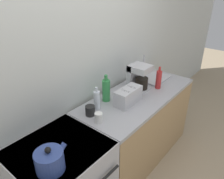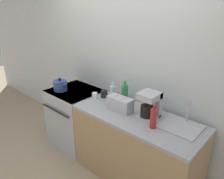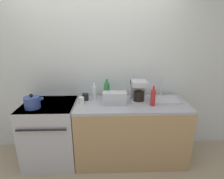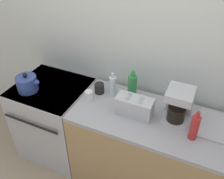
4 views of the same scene
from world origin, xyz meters
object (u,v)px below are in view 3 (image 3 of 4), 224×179
(coffee_maker, at_px, (138,90))
(bottle_red, at_px, (153,97))
(bottle_green, at_px, (107,90))
(cup_white, at_px, (82,101))
(stove, at_px, (52,132))
(cup_black, at_px, (85,97))
(kettle, at_px, (32,102))
(toaster, at_px, (114,98))
(bottle_clear, at_px, (94,93))

(coffee_maker, distance_m, bottle_red, 0.25)
(bottle_green, relative_size, cup_white, 3.06)
(stove, relative_size, bottle_red, 3.32)
(cup_black, bearing_deg, stove, -165.67)
(cup_black, bearing_deg, bottle_red, -13.57)
(kettle, bearing_deg, coffee_maker, 8.79)
(bottle_red, xyz_separation_m, bottle_green, (-0.61, 0.28, 0.01))
(bottle_green, bearing_deg, kettle, -161.43)
(bottle_red, relative_size, cup_white, 2.79)
(bottle_red, distance_m, bottle_green, 0.67)
(kettle, height_order, cup_black, kettle)
(toaster, relative_size, coffee_maker, 1.07)
(stove, relative_size, cup_white, 9.26)
(cup_white, bearing_deg, cup_black, 75.36)
(bottle_green, bearing_deg, bottle_red, -25.04)
(bottle_green, height_order, cup_white, bottle_green)
(bottle_clear, height_order, cup_black, bottle_clear)
(bottle_red, height_order, bottle_clear, bottle_red)
(bottle_clear, bearing_deg, toaster, -31.93)
(kettle, bearing_deg, cup_black, 21.71)
(cup_white, bearing_deg, stove, 177.96)
(toaster, bearing_deg, cup_black, 159.99)
(stove, height_order, bottle_red, bottle_red)
(toaster, relative_size, bottle_clear, 1.33)
(toaster, xyz_separation_m, coffee_maker, (0.34, 0.11, 0.07))
(bottle_red, bearing_deg, cup_white, 175.22)
(coffee_maker, relative_size, bottle_green, 1.01)
(bottle_clear, height_order, cup_white, bottle_clear)
(stove, distance_m, bottle_green, 0.99)
(bottle_red, bearing_deg, cup_black, 166.43)
(kettle, height_order, bottle_red, bottle_red)
(cup_white, bearing_deg, toaster, -0.97)
(bottle_red, bearing_deg, kettle, -178.69)
(bottle_red, bearing_deg, coffee_maker, 132.24)
(bottle_green, xyz_separation_m, bottle_clear, (-0.18, -0.04, -0.02))
(stove, xyz_separation_m, bottle_clear, (0.61, 0.15, 0.53))
(coffee_maker, relative_size, bottle_red, 1.11)
(kettle, bearing_deg, bottle_clear, 20.22)
(toaster, bearing_deg, kettle, -174.16)
(cup_black, bearing_deg, kettle, -158.29)
(stove, xyz_separation_m, toaster, (0.90, -0.02, 0.51))
(coffee_maker, bearing_deg, cup_black, 176.89)
(kettle, xyz_separation_m, toaster, (1.05, 0.11, 0.01))
(toaster, xyz_separation_m, cup_white, (-0.44, 0.01, -0.04))
(kettle, relative_size, bottle_clear, 1.04)
(bottle_red, distance_m, cup_black, 0.94)
(toaster, relative_size, bottle_green, 1.08)
(stove, height_order, kettle, kettle)
(bottle_green, xyz_separation_m, cup_white, (-0.34, -0.20, -0.07))
(toaster, xyz_separation_m, cup_black, (-0.41, 0.15, -0.03))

